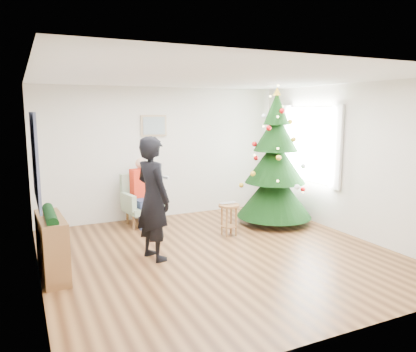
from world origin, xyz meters
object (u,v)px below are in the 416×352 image
christmas_tree (275,163)px  armchair (142,206)px  console (52,247)px  stool (229,219)px  standing_man (153,199)px

christmas_tree → armchair: size_ratio=2.66×
console → christmas_tree: bearing=9.7°
armchair → christmas_tree: bearing=-32.9°
stool → armchair: 1.75m
stool → standing_man: 1.71m
christmas_tree → standing_man: 2.81m
stool → console: size_ratio=0.55×
christmas_tree → armchair: 2.65m
standing_man → console: bearing=76.4°
christmas_tree → armchair: christmas_tree is taller
armchair → standing_man: standing_man is taller
stool → standing_man: standing_man is taller
christmas_tree → stool: bearing=-164.1°
christmas_tree → console: 4.23m
stool → standing_man: bearing=-161.4°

